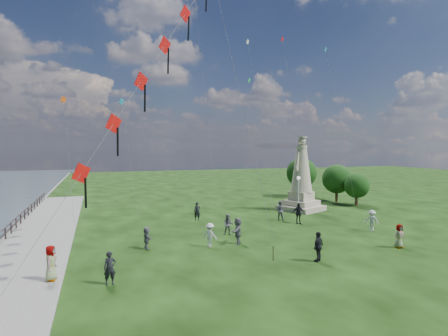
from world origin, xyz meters
name	(u,v)px	position (x,y,z in m)	size (l,w,h in m)	color
waterfront	(7,259)	(-15.24, 8.99, -0.06)	(200.00, 200.00, 1.51)	#304149
statue	(301,183)	(11.52, 18.38, 3.06)	(5.26, 5.26, 8.10)	tan
lamppost	(298,187)	(9.92, 16.25, 2.87)	(0.37, 0.37, 3.98)	silver
tree_row	(322,177)	(18.21, 24.60, 3.05)	(5.81, 12.39, 5.45)	#382314
person_0	(110,268)	(-9.18, 2.13, 0.86)	(0.62, 0.41, 1.71)	black
person_1	(228,225)	(0.11, 10.19, 0.84)	(0.82, 0.51, 1.69)	#595960
person_2	(210,235)	(-2.27, 7.36, 0.84)	(1.08, 0.56, 1.68)	silver
person_3	(318,247)	(3.05, 1.97, 0.93)	(1.09, 0.56, 1.87)	black
person_4	(399,236)	(10.13, 2.84, 0.83)	(0.81, 0.50, 1.66)	#595960
person_5	(147,238)	(-6.54, 8.32, 0.76)	(1.41, 0.61, 1.52)	#595960
person_6	(197,211)	(-0.72, 16.69, 0.87)	(0.64, 0.42, 1.75)	black
person_7	(280,211)	(6.77, 14.25, 0.94)	(0.91, 0.56, 1.87)	#595960
person_8	(372,220)	(11.99, 7.76, 0.87)	(1.13, 0.58, 1.75)	silver
person_9	(298,213)	(7.65, 12.29, 0.95)	(1.12, 0.57, 1.91)	black
person_10	(51,265)	(-12.07, 3.45, 0.92)	(0.90, 0.55, 1.84)	#595960
person_11	(238,231)	(-0.11, 7.52, 0.95)	(1.76, 0.76, 1.90)	#595960
red_kite_train	(151,69)	(-6.61, 4.61, 11.55)	(11.46, 9.35, 18.62)	black
small_kites	(221,78)	(3.64, 22.70, 14.74)	(30.38, 15.78, 25.81)	teal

